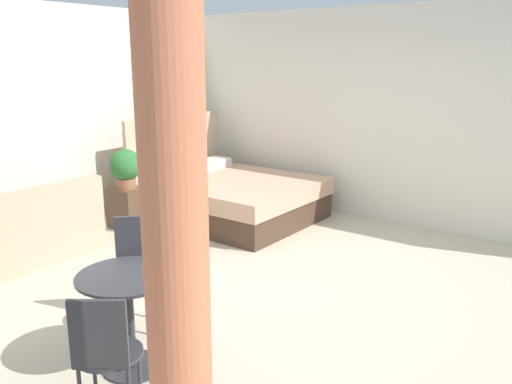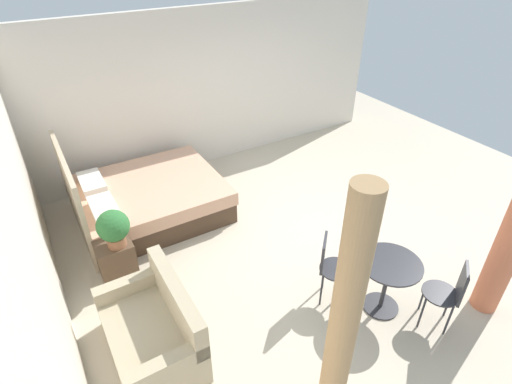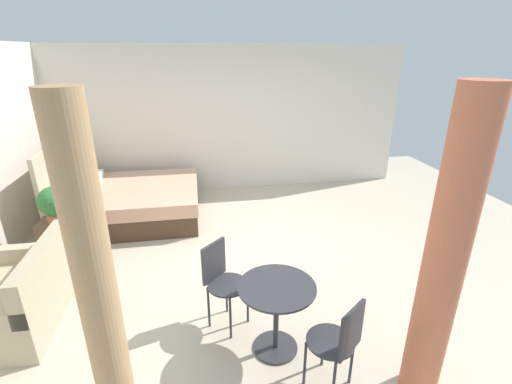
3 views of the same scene
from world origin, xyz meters
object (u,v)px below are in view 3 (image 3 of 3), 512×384
at_px(vase, 56,208).
at_px(cafe_chair_near_window, 221,276).
at_px(bed, 129,201).
at_px(couch, 21,298).
at_px(cafe_chair_near_couch, 340,339).
at_px(nightstand, 61,236).
at_px(potted_plant, 54,203).
at_px(balcony_table, 276,306).

height_order(vase, cafe_chair_near_window, cafe_chair_near_window).
xyz_separation_m(bed, cafe_chair_near_window, (-2.74, -1.32, 0.24)).
height_order(couch, cafe_chair_near_couch, cafe_chair_near_couch).
bearing_deg(nightstand, bed, -35.51).
bearing_deg(potted_plant, cafe_chair_near_window, -128.62).
distance_m(bed, cafe_chair_near_couch, 4.30).
xyz_separation_m(nightstand, potted_plant, (-0.10, -0.05, 0.54)).
distance_m(vase, balcony_table, 3.42).
height_order(bed, potted_plant, bed).
xyz_separation_m(nightstand, vase, (0.12, 0.03, 0.37)).
relative_size(vase, cafe_chair_near_window, 0.24).
xyz_separation_m(balcony_table, cafe_chair_near_couch, (-0.51, -0.39, 0.03)).
xyz_separation_m(bed, couch, (-2.39, 0.69, -0.02)).
distance_m(potted_plant, cafe_chair_near_window, 2.58).
relative_size(balcony_table, cafe_chair_near_couch, 0.81).
xyz_separation_m(potted_plant, vase, (0.22, 0.08, -0.17)).
height_order(balcony_table, cafe_chair_near_couch, cafe_chair_near_couch).
xyz_separation_m(nightstand, balcony_table, (-2.16, -2.52, 0.23)).
bearing_deg(balcony_table, nightstand, 49.38).
xyz_separation_m(bed, nightstand, (-1.03, 0.74, -0.04)).
xyz_separation_m(potted_plant, cafe_chair_near_couch, (-2.57, -2.86, -0.27)).
relative_size(couch, vase, 5.94).
bearing_deg(vase, balcony_table, -131.77).
bearing_deg(bed, nightstand, 144.49).
relative_size(bed, vase, 9.87).
bearing_deg(potted_plant, cafe_chair_near_couch, -131.97).
height_order(bed, vase, bed).
xyz_separation_m(potted_plant, cafe_chair_near_window, (-1.60, -2.01, -0.25)).
xyz_separation_m(vase, balcony_table, (-2.28, -2.55, -0.14)).
bearing_deg(nightstand, vase, 15.88).
bearing_deg(balcony_table, bed, 29.17).
distance_m(balcony_table, cafe_chair_near_couch, 0.65).
relative_size(cafe_chair_near_window, cafe_chair_near_couch, 1.02).
bearing_deg(bed, cafe_chair_near_couch, -149.60).
distance_m(balcony_table, cafe_chair_near_window, 0.65).
bearing_deg(cafe_chair_near_couch, vase, 46.52).
bearing_deg(bed, potted_plant, 148.77).
bearing_deg(cafe_chair_near_couch, potted_plant, 48.03).
xyz_separation_m(nightstand, cafe_chair_near_window, (-1.70, -2.06, 0.28)).
xyz_separation_m(couch, cafe_chair_near_couch, (-1.31, -2.86, 0.24)).
distance_m(vase, cafe_chair_near_window, 2.78).
xyz_separation_m(nightstand, cafe_chair_near_couch, (-2.67, -2.91, 0.26)).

